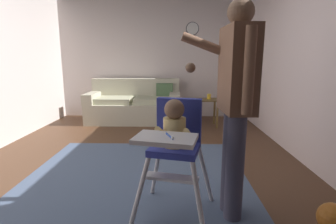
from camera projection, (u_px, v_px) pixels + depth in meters
ground at (133, 176)px, 2.86m from camera, size 5.66×7.53×0.10m
wall_far at (154, 59)px, 5.53m from camera, size 4.86×0.06×2.54m
wall_right at (317, 57)px, 2.84m from camera, size 0.06×6.53×2.54m
area_rug at (131, 195)px, 2.36m from camera, size 2.36×2.96×0.01m
couch at (135, 105)px, 5.22m from camera, size 1.86×0.86×0.86m
high_chair at (175, 136)px, 1.93m from camera, size 0.72×0.81×0.96m
adult_standing at (235, 100)px, 1.89m from camera, size 0.53×0.50×1.66m
toy_ball at (333, 218)px, 1.83m from camera, size 0.22×0.22×0.22m
side_table at (207, 106)px, 4.80m from camera, size 0.40×0.40×0.52m
sippy_cup at (209, 97)px, 4.76m from camera, size 0.07×0.07×0.10m
wall_clock at (192, 29)px, 5.34m from camera, size 0.28×0.04×0.28m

